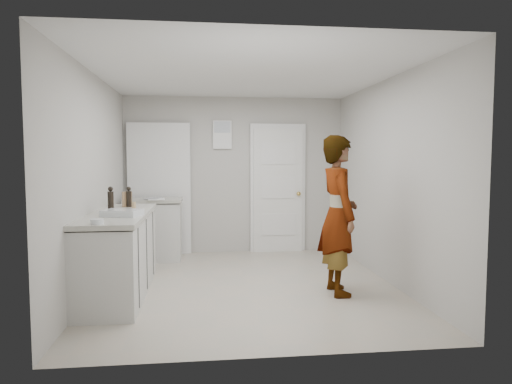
{
  "coord_description": "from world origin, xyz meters",
  "views": [
    {
      "loc": [
        -0.51,
        -5.36,
        1.53
      ],
      "look_at": [
        0.16,
        0.4,
        1.1
      ],
      "focal_mm": 32.0,
      "sensor_mm": 36.0,
      "label": 1
    }
  ],
  "objects": [
    {
      "name": "baking_dish",
      "position": [
        -1.35,
        -0.5,
        0.96
      ],
      "size": [
        0.44,
        0.37,
        0.07
      ],
      "rotation": [
        0.0,
        0.0,
        -0.31
      ],
      "color": "silver",
      "rests_on": "main_counter"
    },
    {
      "name": "spice_jar",
      "position": [
        -1.34,
        0.24,
        0.96
      ],
      "size": [
        0.05,
        0.05,
        0.08
      ],
      "primitive_type": "cylinder",
      "color": "tan",
      "rests_on": "main_counter"
    },
    {
      "name": "oil_cruet_a",
      "position": [
        -1.42,
        0.39,
        1.05
      ],
      "size": [
        0.06,
        0.06,
        0.25
      ],
      "color": "black",
      "rests_on": "main_counter"
    },
    {
      "name": "ground",
      "position": [
        0.0,
        0.0,
        0.0
      ],
      "size": [
        4.0,
        4.0,
        0.0
      ],
      "primitive_type": "plane",
      "color": "#AEA392",
      "rests_on": "ground"
    },
    {
      "name": "cake_mix_box",
      "position": [
        -1.45,
        0.42,
        1.02
      ],
      "size": [
        0.12,
        0.09,
        0.19
      ],
      "primitive_type": "cube",
      "rotation": [
        0.0,
        0.0,
        0.36
      ],
      "color": "#A37F51",
      "rests_on": "main_counter"
    },
    {
      "name": "room_shell",
      "position": [
        -0.17,
        1.95,
        1.02
      ],
      "size": [
        4.0,
        4.0,
        4.0
      ],
      "color": "#B3B0A9",
      "rests_on": "ground"
    },
    {
      "name": "papers",
      "position": [
        -1.19,
        1.38,
        0.93
      ],
      "size": [
        0.26,
        0.32,
        0.01
      ],
      "primitive_type": "cube",
      "rotation": [
        0.0,
        0.0,
        0.09
      ],
      "color": "white",
      "rests_on": "side_counter"
    },
    {
      "name": "main_counter",
      "position": [
        -1.45,
        -0.2,
        0.43
      ],
      "size": [
        0.64,
        1.96,
        0.93
      ],
      "color": "silver",
      "rests_on": "ground"
    },
    {
      "name": "oil_cruet_b",
      "position": [
        -1.52,
        -0.23,
        1.07
      ],
      "size": [
        0.07,
        0.07,
        0.29
      ],
      "color": "black",
      "rests_on": "main_counter"
    },
    {
      "name": "side_counter",
      "position": [
        -1.25,
        1.55,
        0.43
      ],
      "size": [
        0.84,
        0.61,
        0.93
      ],
      "color": "silver",
      "rests_on": "ground"
    },
    {
      "name": "egg_bowl",
      "position": [
        -1.48,
        -1.07,
        0.95
      ],
      "size": [
        0.12,
        0.12,
        0.05
      ],
      "color": "silver",
      "rests_on": "main_counter"
    },
    {
      "name": "person",
      "position": [
        1.0,
        -0.42,
        0.89
      ],
      "size": [
        0.45,
        0.67,
        1.78
      ],
      "primitive_type": "imported",
      "rotation": [
        0.0,
        0.0,
        1.6
      ],
      "color": "silver",
      "rests_on": "ground"
    }
  ]
}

